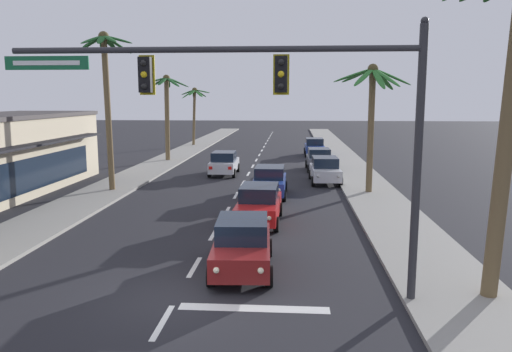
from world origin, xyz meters
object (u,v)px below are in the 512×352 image
sedan_parked_far_kerb (325,170)px  palm_left_farthest (195,102)px  sedan_fifth_in_queue (270,181)px  sedan_oncoming_far (224,163)px  sedan_parked_nearest_kerb (315,147)px  sedan_parked_mid_kerb (319,159)px  palm_right_second (372,100)px  sedan_third_in_queue (259,204)px  palm_left_third (167,102)px  traffic_signal_mast (288,104)px  palm_left_second (106,77)px  sedan_lead_at_stop_bar (242,244)px

sedan_parked_far_kerb → palm_left_farthest: size_ratio=0.67×
sedan_fifth_in_queue → sedan_oncoming_far: (-3.64, 7.73, 0.00)m
sedan_oncoming_far → sedan_parked_nearest_kerb: (7.05, 12.61, 0.00)m
sedan_fifth_in_queue → palm_left_farthest: (-9.94, 29.31, 4.14)m
sedan_parked_mid_kerb → palm_right_second: size_ratio=0.61×
sedan_third_in_queue → palm_left_third: palm_left_third is taller
traffic_signal_mast → sedan_oncoming_far: size_ratio=2.48×
traffic_signal_mast → palm_right_second: (4.61, 15.70, 0.03)m
traffic_signal_mast → sedan_fifth_in_queue: 15.39m
sedan_fifth_in_queue → palm_left_third: palm_left_third is taller
sedan_third_in_queue → palm_left_farthest: palm_left_farthest is taller
sedan_parked_mid_kerb → palm_left_third: size_ratio=0.60×
sedan_third_in_queue → sedan_oncoming_far: bearing=103.9°
sedan_parked_nearest_kerb → palm_left_second: (-12.88, -19.69, 5.83)m
sedan_parked_nearest_kerb → palm_left_third: (-12.97, -5.35, 4.33)m
traffic_signal_mast → sedan_lead_at_stop_bar: traffic_signal_mast is taller
sedan_third_in_queue → sedan_parked_nearest_kerb: (3.61, 26.52, 0.00)m
sedan_fifth_in_queue → sedan_oncoming_far: 8.55m
sedan_fifth_in_queue → palm_left_second: size_ratio=0.48×
sedan_oncoming_far → sedan_parked_mid_kerb: same height
traffic_signal_mast → palm_left_second: (-10.58, 15.33, 1.32)m
sedan_third_in_queue → palm_right_second: (5.92, 7.21, 4.53)m
sedan_lead_at_stop_bar → palm_right_second: palm_right_second is taller
sedan_oncoming_far → sedan_fifth_in_queue: bearing=-64.8°
sedan_oncoming_far → palm_left_third: size_ratio=0.60×
sedan_parked_far_kerb → palm_left_farthest: (-13.37, 24.51, 4.14)m
palm_left_third → palm_left_farthest: (-0.39, 14.32, -0.19)m
traffic_signal_mast → sedan_third_in_queue: bearing=98.8°
sedan_lead_at_stop_bar → palm_left_farthest: size_ratio=0.67×
sedan_third_in_queue → sedan_fifth_in_queue: 6.19m
traffic_signal_mast → sedan_fifth_in_queue: traffic_signal_mast is taller
sedan_fifth_in_queue → palm_left_third: size_ratio=0.60×
palm_right_second → sedan_parked_far_kerb: bearing=121.4°
sedan_third_in_queue → palm_left_second: palm_left_second is taller
sedan_parked_far_kerb → palm_left_third: (-12.97, 10.19, 4.33)m
sedan_fifth_in_queue → palm_left_farthest: palm_left_farthest is taller
traffic_signal_mast → palm_left_farthest: (-11.06, 43.98, -0.37)m
sedan_fifth_in_queue → palm_left_third: (-9.55, 14.99, 4.33)m
sedan_oncoming_far → sedan_parked_far_kerb: same height
sedan_lead_at_stop_bar → palm_left_third: palm_left_third is taller
palm_left_third → sedan_parked_mid_kerb: bearing=-19.4°
sedan_parked_mid_kerb → palm_left_farthest: 23.42m
sedan_parked_mid_kerb → sedan_fifth_in_queue: bearing=-107.7°
sedan_parked_mid_kerb → sedan_parked_far_kerb: (0.09, -5.66, 0.00)m
sedan_fifth_in_queue → palm_left_second: bearing=176.0°
sedan_parked_nearest_kerb → sedan_parked_mid_kerb: size_ratio=0.99×
sedan_parked_mid_kerb → palm_right_second: (2.39, -9.43, 4.53)m
sedan_fifth_in_queue → sedan_oncoming_far: bearing=115.2°
sedan_parked_nearest_kerb → palm_left_farthest: (-13.36, 8.97, 4.14)m
sedan_parked_mid_kerb → palm_left_third: 14.33m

